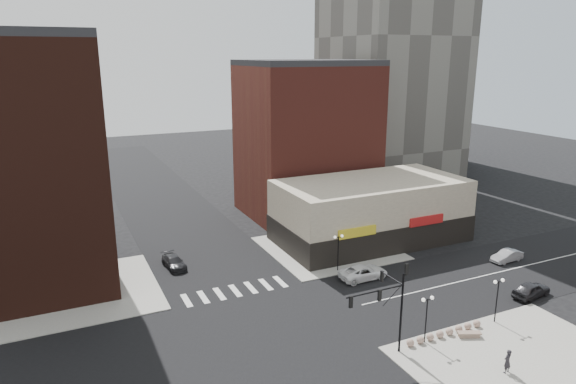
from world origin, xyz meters
TOP-DOWN VIEW (x-y plane):
  - ground at (0.00, 0.00)m, footprint 240.00×240.00m
  - road_ew at (0.00, 0.00)m, footprint 200.00×14.00m
  - road_ns at (0.00, 0.00)m, footprint 14.00×200.00m
  - sidewalk_nw at (-14.50, 14.50)m, footprint 15.00×15.00m
  - sidewalk_ne at (14.50, 14.50)m, footprint 15.00×15.00m
  - sidewalk_se at (16.00, -14.00)m, footprint 18.00×14.00m
  - building_nw at (-19.00, 18.50)m, footprint 16.00×15.00m
  - building_ne_midrise at (19.00, 29.50)m, footprint 18.00×15.00m
  - building_ne_row at (21.00, 15.00)m, footprint 24.20×12.20m
  - traffic_signal at (7.24, -7.83)m, footprint 5.59×3.09m
  - street_lamp_se_a at (11.00, -8.00)m, footprint 1.22×0.32m
  - street_lamp_se_b at (19.00, -8.00)m, footprint 1.22×0.32m
  - street_lamp_ne at (12.00, 8.00)m, footprint 1.22×0.32m
  - bollard_row at (13.18, -8.00)m, footprint 8.00×0.65m
  - white_suv at (13.46, 5.07)m, footprint 5.47×2.52m
  - dark_sedan_east at (26.33, -5.73)m, footprint 4.74×2.43m
  - silver_sedan at (31.40, 1.92)m, footprint 4.20×1.67m
  - dark_sedan_north at (-4.40, 16.86)m, footprint 2.33×4.79m
  - pedestrian at (13.82, -14.05)m, footprint 0.77×0.57m
  - stone_bench at (14.99, -9.00)m, footprint 2.06×1.36m

SIDE VIEW (x-z plane):
  - ground at x=0.00m, z-range 0.00..0.00m
  - road_ew at x=0.00m, z-range 0.00..0.02m
  - road_ns at x=0.00m, z-range 0.00..0.02m
  - sidewalk_nw at x=-14.50m, z-range 0.00..0.12m
  - sidewalk_ne at x=14.50m, z-range 0.00..0.12m
  - sidewalk_se at x=16.00m, z-range 0.00..0.12m
  - stone_bench at x=14.99m, z-range 0.14..0.60m
  - bollard_row at x=13.18m, z-range 0.12..0.77m
  - dark_sedan_north at x=-4.40m, z-range 0.00..1.34m
  - silver_sedan at x=31.40m, z-range 0.00..1.36m
  - white_suv at x=13.46m, z-range 0.00..1.52m
  - dark_sedan_east at x=26.33m, z-range 0.00..1.54m
  - pedestrian at x=13.82m, z-range 0.12..2.05m
  - street_lamp_se_a at x=11.00m, z-range 1.21..5.37m
  - street_lamp_se_b at x=19.00m, z-range 1.21..5.37m
  - street_lamp_ne at x=12.00m, z-range 1.21..5.37m
  - building_ne_row at x=21.00m, z-range -0.70..7.30m
  - traffic_signal at x=7.24m, z-range 1.07..8.85m
  - building_ne_midrise at x=19.00m, z-range 0.00..22.00m
  - building_nw at x=-19.00m, z-range 0.00..25.00m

